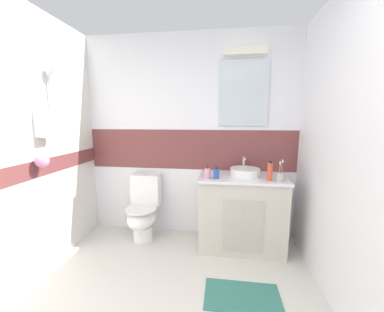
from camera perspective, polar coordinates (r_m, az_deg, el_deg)
The scene contains 12 objects.
ground_plane at distance 2.24m, azimuth -6.00°, elevation -33.03°, with size 3.20×3.48×0.04m, color beige.
wall_back_tiled at distance 2.89m, azimuth -0.30°, elevation 4.89°, with size 3.20×0.20×2.50m.
wall_left_shower_alcove at distance 2.40m, azimuth -39.76°, elevation 1.53°, with size 0.24×3.48×2.50m.
wall_right_plain at distance 1.87m, azimuth 37.69°, elevation 0.12°, with size 0.10×3.48×2.50m, color white.
vanity_cabinet at distance 2.76m, azimuth 12.23°, elevation -13.48°, with size 0.96×0.55×0.85m.
sink_basin at distance 2.63m, azimuth 13.16°, elevation -3.83°, with size 0.33×0.37×0.19m.
toilet at distance 2.95m, azimuth -12.13°, elevation -13.05°, with size 0.37×0.50×0.81m.
toothbrush_cup at distance 2.51m, azimuth 21.27°, elevation -4.73°, with size 0.08×0.08×0.23m.
soap_dispenser at distance 2.44m, azimuth 3.89°, elevation -4.40°, with size 0.06×0.06×0.15m.
lotion_bottle_short at distance 2.45m, azimuth 6.12°, elevation -4.31°, with size 0.06×0.06×0.13m.
shampoo_bottle_tall at distance 2.48m, azimuth 18.99°, elevation -3.67°, with size 0.05×0.05×0.21m.
bath_mat at distance 2.29m, azimuth 12.52°, elevation -31.21°, with size 0.63×0.36×0.01m, color #337266.
Camera 1 is at (0.42, -0.40, 1.49)m, focal length 21.22 mm.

